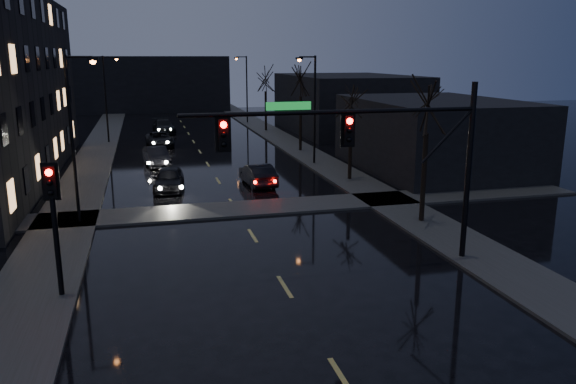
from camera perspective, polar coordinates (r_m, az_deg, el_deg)
sidewalk_left at (r=45.77m, az=-19.23°, el=2.94°), size 3.00×140.00×0.12m
sidewalk_right at (r=47.40m, az=1.71°, el=4.04°), size 3.00×140.00×0.12m
sidewalk_cross at (r=29.81m, az=-5.24°, el=-1.74°), size 40.00×3.00×0.12m
commercial_right_near at (r=41.45m, az=14.64°, el=5.64°), size 10.00×14.00×5.00m
commercial_right_far at (r=61.96m, az=6.02°, el=8.96°), size 12.00×18.00×6.00m
far_block at (r=88.01m, az=-13.65°, el=10.65°), size 22.00×10.00×8.00m
signal_mast at (r=20.88m, az=9.31°, el=5.04°), size 11.11×0.41×7.00m
signal_pole_left at (r=19.76m, az=-22.72°, el=-1.83°), size 0.35×0.41×4.53m
tree_near at (r=27.21m, az=14.09°, el=9.62°), size 3.52×3.52×8.08m
tree_mid_a at (r=36.33m, az=6.50°, el=10.21°), size 3.30×3.30×7.58m
tree_mid_b at (r=47.70m, az=1.31°, el=12.01°), size 3.74×3.74×8.59m
tree_far at (r=61.31m, az=-2.30°, el=11.84°), size 3.43×3.43×7.88m
streetlight_l_near at (r=28.26m, az=-20.74°, el=6.34°), size 1.53×0.28×8.00m
streetlight_l_far at (r=55.09m, az=-17.85°, el=9.67°), size 1.53×0.28×8.00m
streetlight_r_mid at (r=41.81m, az=2.45°, el=9.27°), size 1.53×0.28×8.00m
streetlight_r_far at (r=69.04m, az=-4.39°, el=10.93°), size 1.53×0.28×8.00m
oncoming_car_a at (r=34.75m, az=-12.01°, el=1.33°), size 2.18×4.35×1.42m
oncoming_car_b at (r=42.79m, az=-13.20°, el=3.52°), size 2.05×4.41×1.40m
oncoming_car_c at (r=52.32m, az=-12.90°, el=5.26°), size 2.60×4.86×1.30m
oncoming_car_d at (r=61.40m, az=-12.50°, el=6.54°), size 2.50×5.18×1.45m
lead_car at (r=35.35m, az=-3.10°, el=1.79°), size 1.81×4.33×1.39m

